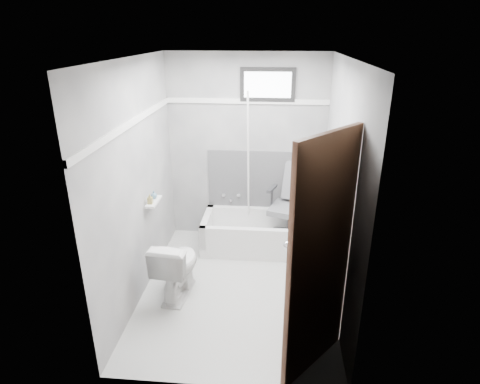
# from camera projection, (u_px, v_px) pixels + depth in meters

# --- Properties ---
(floor) EXTENTS (2.60, 2.60, 0.00)m
(floor) POSITION_uv_depth(u_px,v_px,m) (237.00, 289.00, 4.38)
(floor) COLOR silver
(floor) RESTS_ON ground
(ceiling) EXTENTS (2.60, 2.60, 0.00)m
(ceiling) POSITION_uv_depth(u_px,v_px,m) (236.00, 58.00, 3.48)
(ceiling) COLOR silver
(ceiling) RESTS_ON floor
(wall_back) EXTENTS (2.00, 0.02, 2.40)m
(wall_back) POSITION_uv_depth(u_px,v_px,m) (246.00, 150.00, 5.13)
(wall_back) COLOR slate
(wall_back) RESTS_ON floor
(wall_front) EXTENTS (2.00, 0.02, 2.40)m
(wall_front) POSITION_uv_depth(u_px,v_px,m) (219.00, 255.00, 2.73)
(wall_front) COLOR slate
(wall_front) RESTS_ON floor
(wall_left) EXTENTS (0.02, 2.60, 2.40)m
(wall_left) POSITION_uv_depth(u_px,v_px,m) (138.00, 183.00, 4.01)
(wall_left) COLOR slate
(wall_left) RESTS_ON floor
(wall_right) EXTENTS (0.02, 2.60, 2.40)m
(wall_right) POSITION_uv_depth(u_px,v_px,m) (340.00, 190.00, 3.85)
(wall_right) COLOR slate
(wall_right) RESTS_ON floor
(bathtub) EXTENTS (1.50, 0.70, 0.42)m
(bathtub) POSITION_uv_depth(u_px,v_px,m) (262.00, 233.00, 5.14)
(bathtub) COLOR white
(bathtub) RESTS_ON floor
(office_chair) EXTENTS (0.71, 0.71, 0.97)m
(office_chair) POSITION_uv_depth(u_px,v_px,m) (290.00, 204.00, 5.01)
(office_chair) COLOR slate
(office_chair) RESTS_ON bathtub
(toilet) EXTENTS (0.45, 0.72, 0.67)m
(toilet) POSITION_uv_depth(u_px,v_px,m) (177.00, 267.00, 4.18)
(toilet) COLOR white
(toilet) RESTS_ON floor
(door) EXTENTS (0.78, 0.78, 2.00)m
(door) POSITION_uv_depth(u_px,v_px,m) (361.00, 285.00, 2.74)
(door) COLOR #532D1F
(door) RESTS_ON floor
(window) EXTENTS (0.66, 0.04, 0.40)m
(window) POSITION_uv_depth(u_px,v_px,m) (268.00, 85.00, 4.79)
(window) COLOR black
(window) RESTS_ON wall_back
(backerboard) EXTENTS (1.50, 0.02, 0.78)m
(backerboard) POSITION_uv_depth(u_px,v_px,m) (265.00, 180.00, 5.25)
(backerboard) COLOR #4C4C4F
(backerboard) RESTS_ON wall_back
(trim_back) EXTENTS (2.00, 0.02, 0.06)m
(trim_back) POSITION_uv_depth(u_px,v_px,m) (247.00, 101.00, 4.89)
(trim_back) COLOR white
(trim_back) RESTS_ON wall_back
(trim_left) EXTENTS (0.02, 2.60, 0.06)m
(trim_left) POSITION_uv_depth(u_px,v_px,m) (133.00, 122.00, 3.78)
(trim_left) COLOR white
(trim_left) RESTS_ON wall_left
(pole) EXTENTS (0.02, 0.42, 1.91)m
(pole) POSITION_uv_depth(u_px,v_px,m) (248.00, 167.00, 4.96)
(pole) COLOR white
(pole) RESTS_ON bathtub
(shelf) EXTENTS (0.10, 0.32, 0.02)m
(shelf) POSITION_uv_depth(u_px,v_px,m) (154.00, 202.00, 4.34)
(shelf) COLOR silver
(shelf) RESTS_ON wall_left
(soap_bottle_a) EXTENTS (0.05, 0.05, 0.11)m
(soap_bottle_a) POSITION_uv_depth(u_px,v_px,m) (150.00, 199.00, 4.24)
(soap_bottle_a) COLOR #95894A
(soap_bottle_a) RESTS_ON shelf
(soap_bottle_b) EXTENTS (0.09, 0.09, 0.09)m
(soap_bottle_b) POSITION_uv_depth(u_px,v_px,m) (154.00, 194.00, 4.37)
(soap_bottle_b) COLOR slate
(soap_bottle_b) RESTS_ON shelf
(faucet) EXTENTS (0.26, 0.10, 0.16)m
(faucet) POSITION_uv_depth(u_px,v_px,m) (231.00, 197.00, 5.36)
(faucet) COLOR silver
(faucet) RESTS_ON wall_back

